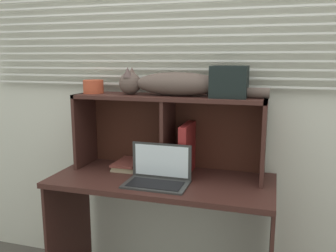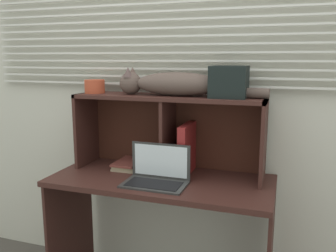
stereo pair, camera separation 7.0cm
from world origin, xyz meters
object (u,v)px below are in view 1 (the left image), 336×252
cat (172,84)px  storage_box (229,82)px  book_stack (129,164)px  small_basket (93,87)px  binder_upright (187,149)px  laptop (158,175)px

cat → storage_box: (0.33, 0.00, 0.02)m
cat → storage_box: storage_box is taller
book_stack → storage_box: storage_box is taller
storage_box → small_basket: bearing=180.0°
cat → book_stack: (-0.28, 0.00, -0.51)m
cat → binder_upright: bearing=0.0°
cat → storage_box: 0.33m
cat → binder_upright: size_ratio=2.91×
book_stack → storage_box: (0.61, -0.00, 0.53)m
small_basket → storage_box: (0.83, 0.00, 0.05)m
cat → laptop: size_ratio=2.54×
binder_upright → small_basket: bearing=180.0°
cat → binder_upright: cat is taller
laptop → book_stack: 0.34m
cat → laptop: (-0.02, -0.21, -0.48)m
binder_upright → book_stack: 0.39m
cat → book_stack: bearing=179.9°
laptop → storage_box: size_ratio=1.73×
laptop → cat: bearing=84.6°
book_stack → storage_box: size_ratio=1.19×
book_stack → storage_box: bearing=-0.1°
book_stack → small_basket: bearing=-179.8°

